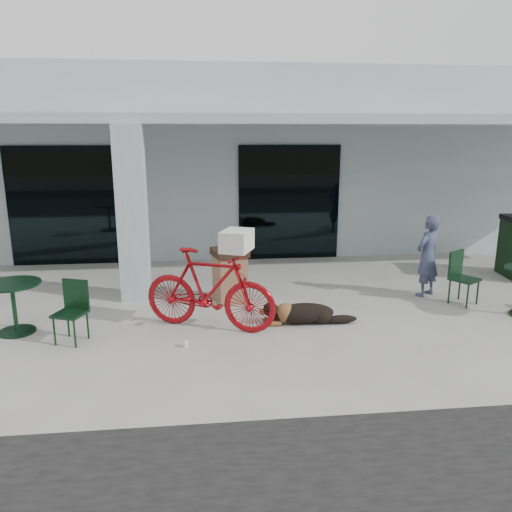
{
  "coord_description": "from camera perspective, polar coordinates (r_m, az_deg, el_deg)",
  "views": [
    {
      "loc": [
        -0.28,
        -6.67,
        2.96
      ],
      "look_at": [
        0.59,
        1.23,
        1.0
      ],
      "focal_mm": 35.0,
      "sensor_mm": 36.0,
      "label": 1
    }
  ],
  "objects": [
    {
      "name": "storefront_glass_right",
      "position": [
        11.94,
        3.79,
        6.08
      ],
      "size": [
        2.4,
        0.06,
        2.7
      ],
      "primitive_type": "cube",
      "color": "black",
      "rests_on": "ground"
    },
    {
      "name": "building",
      "position": [
        15.19,
        -5.36,
        11.12
      ],
      "size": [
        22.0,
        7.0,
        4.5
      ],
      "primitive_type": "cube",
      "color": "silver",
      "rests_on": "ground"
    },
    {
      "name": "bicycle",
      "position": [
        7.68,
        -5.35,
        -3.82
      ],
      "size": [
        2.18,
        1.37,
        1.27
      ],
      "primitive_type": "imported",
      "rotation": [
        0.0,
        0.0,
        1.17
      ],
      "color": "maroon",
      "rests_on": "ground"
    },
    {
      "name": "column",
      "position": [
        9.16,
        -13.95,
        4.65
      ],
      "size": [
        0.5,
        0.5,
        3.12
      ],
      "primitive_type": "cube",
      "color": "silver",
      "rests_on": "ground"
    },
    {
      "name": "trash_receptacle",
      "position": [
        8.95,
        -3.0,
        -2.21
      ],
      "size": [
        0.7,
        0.7,
        0.97
      ],
      "primitive_type": null,
      "rotation": [
        0.0,
        0.0,
        0.27
      ],
      "color": "#845F44",
      "rests_on": "ground"
    },
    {
      "name": "person",
      "position": [
        9.72,
        19.01,
        -0.0
      ],
      "size": [
        0.66,
        0.61,
        1.52
      ],
      "primitive_type": "imported",
      "rotation": [
        0.0,
        0.0,
        3.72
      ],
      "color": "#3A4361",
      "rests_on": "ground"
    },
    {
      "name": "cafe_table_near",
      "position": [
        8.41,
        -25.9,
        -5.36
      ],
      "size": [
        1.05,
        1.05,
        0.79
      ],
      "primitive_type": null,
      "rotation": [
        0.0,
        0.0,
        0.3
      ],
      "color": "black",
      "rests_on": "ground"
    },
    {
      "name": "cup_near_dog",
      "position": [
        7.27,
        -8.06,
        -9.93
      ],
      "size": [
        0.09,
        0.09,
        0.09
      ],
      "primitive_type": "cylinder",
      "rotation": [
        0.0,
        0.0,
        -0.29
      ],
      "color": "white",
      "rests_on": "ground"
    },
    {
      "name": "ground",
      "position": [
        7.3,
        -3.63,
        -10.1
      ],
      "size": [
        80.0,
        80.0,
        0.0
      ],
      "primitive_type": "plane",
      "color": "#AFADA5",
      "rests_on": "ground"
    },
    {
      "name": "overhang",
      "position": [
        10.27,
        -4.93,
        15.2
      ],
      "size": [
        22.0,
        2.8,
        0.18
      ],
      "primitive_type": "cube",
      "color": "silver",
      "rests_on": "column"
    },
    {
      "name": "laundry_basket",
      "position": [
        7.33,
        -2.22,
        1.76
      ],
      "size": [
        0.56,
        0.64,
        0.31
      ],
      "primitive_type": "cube",
      "rotation": [
        0.0,
        0.0,
        1.17
      ],
      "color": "white",
      "rests_on": "bicycle"
    },
    {
      "name": "dog",
      "position": [
        8.03,
        5.43,
        -6.39
      ],
      "size": [
        1.15,
        0.39,
        0.38
      ],
      "primitive_type": null,
      "rotation": [
        0.0,
        0.0,
        -0.01
      ],
      "color": "black",
      "rests_on": "ground"
    },
    {
      "name": "cafe_chair_near",
      "position": [
        7.7,
        -20.5,
        -6.1
      ],
      "size": [
        0.54,
        0.56,
        0.9
      ],
      "primitive_type": null,
      "rotation": [
        0.0,
        0.0,
        -0.36
      ],
      "color": "black",
      "rests_on": "ground"
    },
    {
      "name": "cafe_chair_far_a",
      "position": [
        9.54,
        22.75,
        -2.38
      ],
      "size": [
        0.61,
        0.62,
        0.94
      ],
      "primitive_type": null,
      "rotation": [
        0.0,
        0.0,
        0.57
      ],
      "color": "black",
      "rests_on": "ground"
    },
    {
      "name": "storefront_glass_left",
      "position": [
        12.11,
        -20.3,
        5.37
      ],
      "size": [
        2.8,
        0.06,
        2.7
      ],
      "primitive_type": "cube",
      "color": "black",
      "rests_on": "ground"
    }
  ]
}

